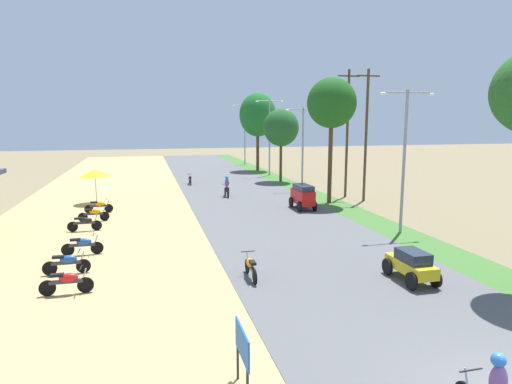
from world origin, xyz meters
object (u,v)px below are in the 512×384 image
at_px(car_van_red, 303,195).
at_px(motorbike_ahead_fourth, 190,179).
at_px(motorbike_ahead_third, 227,187).
at_px(parked_motorbike_nearest, 67,281).
at_px(street_signboard, 242,348).
at_px(parked_motorbike_fourth, 85,222).
at_px(median_tree_second, 332,104).
at_px(streetlamp_mid, 303,142).
at_px(car_sedan_yellow, 411,264).
at_px(streetlamp_near, 404,152).
at_px(median_tree_fourth, 258,115).
at_px(motorbike_ahead_second, 251,266).
at_px(median_tree_third, 281,128).
at_px(utility_pole_far, 347,132).
at_px(utility_pole_near, 366,134).
at_px(parked_motorbike_sixth, 99,205).
at_px(streetlamp_far, 270,132).
at_px(parked_motorbike_fifth, 94,213).
at_px(parked_motorbike_third, 83,244).
at_px(streetlamp_farthest, 245,130).
at_px(parked_motorbike_second, 67,262).
at_px(vendor_umbrella, 95,173).

height_order(car_van_red, motorbike_ahead_fourth, car_van_red).
bearing_deg(motorbike_ahead_third, parked_motorbike_nearest, -116.35).
xyz_separation_m(street_signboard, car_van_red, (8.38, 18.91, -0.08)).
relative_size(parked_motorbike_fourth, car_van_red, 0.75).
distance_m(median_tree_second, streetlamp_mid, 7.09).
xyz_separation_m(street_signboard, car_sedan_yellow, (7.60, 5.07, -0.37)).
bearing_deg(motorbike_ahead_fourth, motorbike_ahead_third, -74.26).
bearing_deg(motorbike_ahead_third, streetlamp_near, -61.98).
bearing_deg(parked_motorbike_nearest, streetlamp_mid, 51.50).
relative_size(median_tree_fourth, motorbike_ahead_second, 5.13).
xyz_separation_m(median_tree_third, streetlamp_mid, (0.26, -5.47, -1.17)).
bearing_deg(utility_pole_far, utility_pole_near, -74.30).
relative_size(car_sedan_yellow, motorbike_ahead_fourth, 1.26).
height_order(median_tree_second, utility_pole_far, utility_pole_far).
bearing_deg(median_tree_second, parked_motorbike_sixth, 178.72).
xyz_separation_m(car_van_red, motorbike_ahead_second, (-6.55, -12.08, -0.45)).
distance_m(streetlamp_far, car_sedan_yellow, 32.92).
distance_m(median_tree_third, motorbike_ahead_second, 27.74).
distance_m(street_signboard, motorbike_ahead_second, 7.10).
height_order(parked_motorbike_fifth, motorbike_ahead_second, motorbike_ahead_second).
height_order(parked_motorbike_third, motorbike_ahead_second, motorbike_ahead_second).
height_order(streetlamp_farthest, car_sedan_yellow, streetlamp_farthest).
distance_m(street_signboard, streetlamp_far, 39.38).
relative_size(streetlamp_farthest, car_sedan_yellow, 3.62).
xyz_separation_m(streetlamp_far, utility_pole_far, (2.19, -14.48, 0.38)).
xyz_separation_m(parked_motorbike_second, parked_motorbike_third, (0.27, 2.52, 0.00)).
height_order(utility_pole_near, car_sedan_yellow, utility_pole_near).
bearing_deg(car_sedan_yellow, streetlamp_near, 60.61).
bearing_deg(car_sedan_yellow, parked_motorbike_fifth, 133.13).
height_order(parked_motorbike_third, car_van_red, car_van_red).
height_order(parked_motorbike_second, motorbike_ahead_third, motorbike_ahead_third).
distance_m(parked_motorbike_second, median_tree_fourth, 37.63).
bearing_deg(car_van_red, median_tree_fourth, 83.01).
relative_size(street_signboard, vendor_umbrella, 0.59).
bearing_deg(median_tree_third, median_tree_second, -89.88).
distance_m(median_tree_third, car_sedan_yellow, 28.08).
bearing_deg(parked_motorbike_fifth, utility_pole_near, 7.49).
bearing_deg(street_signboard, parked_motorbike_third, 112.35).
bearing_deg(parked_motorbike_sixth, parked_motorbike_nearest, -88.99).
distance_m(car_sedan_yellow, motorbike_ahead_fourth, 28.04).
bearing_deg(parked_motorbike_fifth, motorbike_ahead_second, -59.67).
bearing_deg(vendor_umbrella, parked_motorbike_third, -86.94).
bearing_deg(streetlamp_mid, motorbike_ahead_third, -163.60).
relative_size(parked_motorbike_fifth, utility_pole_near, 0.18).
distance_m(streetlamp_near, car_sedan_yellow, 8.45).
xyz_separation_m(parked_motorbike_nearest, streetlamp_mid, (16.04, 20.17, 3.62)).
xyz_separation_m(parked_motorbike_second, median_tree_fourth, (16.32, 33.35, 6.13)).
bearing_deg(parked_motorbike_sixth, utility_pole_near, 0.01).
relative_size(parked_motorbike_second, street_signboard, 1.20).
distance_m(streetlamp_near, motorbike_ahead_fourth, 23.14).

